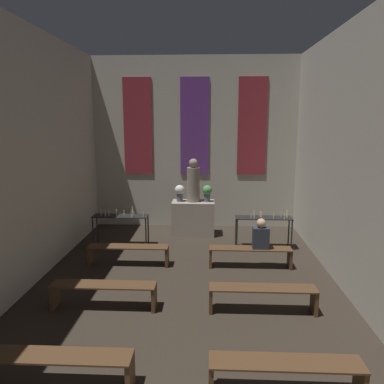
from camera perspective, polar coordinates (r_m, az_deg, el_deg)
name	(u,v)px	position (r m, az deg, el deg)	size (l,w,h in m)	color
wall_back	(195,143)	(11.43, 0.42, 7.53)	(6.36, 0.16, 5.12)	#B2AD9E
wall_right	(384,167)	(6.44, 27.19, 3.40)	(0.12, 11.29, 5.12)	#B2AD9E
altar	(193,218)	(10.80, 0.20, -3.98)	(1.20, 0.64, 0.98)	gray
statue	(193,182)	(10.58, 0.20, 1.50)	(0.36, 0.36, 1.22)	gray
flower_vase_left	(180,192)	(10.65, -1.90, 0.04)	(0.27, 0.27, 0.47)	#4C5666
flower_vase_right	(207,192)	(10.62, 2.31, 0.01)	(0.27, 0.27, 0.47)	#4C5666
candle_rack_left	(121,219)	(9.95, -10.82, -4.14)	(1.43, 0.42, 1.02)	black
candle_rack_right	(264,221)	(9.78, 10.91, -4.41)	(1.43, 0.42, 1.02)	black
pew_second_left	(58,364)	(5.31, -19.70, -23.43)	(1.84, 0.36, 0.45)	#4C331E
pew_second_right	(286,371)	(5.07, 14.06, -24.92)	(1.84, 0.36, 0.45)	#4C331E
pew_third_left	(104,291)	(6.96, -13.30, -14.42)	(1.84, 0.36, 0.45)	#4C331E
pew_third_right	(262,294)	(6.78, 10.68, -15.03)	(1.84, 0.36, 0.45)	#4C331E
pew_back_left	(128,251)	(8.75, -9.69, -8.88)	(1.84, 0.36, 0.45)	#4C331E
pew_back_right	(250,253)	(8.61, 8.84, -9.20)	(1.84, 0.36, 0.45)	#4C331E
person_seated	(261,235)	(8.50, 10.44, -6.52)	(0.36, 0.24, 0.68)	#282D38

